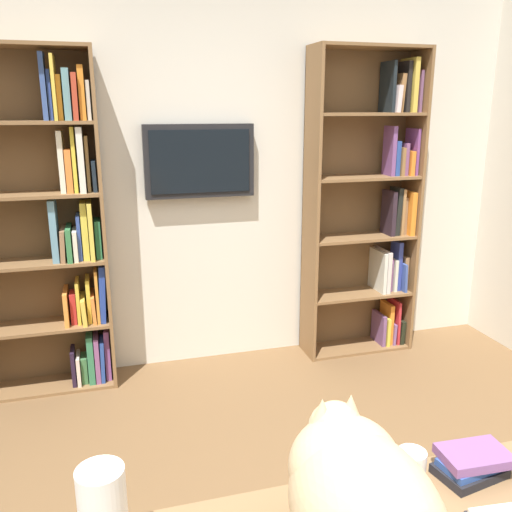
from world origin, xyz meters
The scene contains 7 objects.
wall_back centered at (0.00, -2.23, 1.35)m, with size 4.52×0.06×2.70m, color silver.
bookshelf_left centered at (-1.18, -2.06, 1.06)m, with size 0.79×0.28×2.14m.
bookshelf_right centered at (0.98, -2.06, 1.03)m, with size 0.88×0.28×2.09m.
wall_mounted_tv centered at (0.04, -2.15, 1.41)m, with size 0.72×0.07×0.47m.
cat centered at (0.16, 0.45, 0.91)m, with size 0.31×0.60×0.35m.
coffee_mug centered at (-0.11, 0.25, 0.79)m, with size 0.08×0.08×0.10m, color white.
desk_book_stack centered at (-0.29, 0.27, 0.78)m, with size 0.22×0.15×0.08m.
Camera 1 is at (0.66, 1.37, 1.75)m, focal length 38.04 mm.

